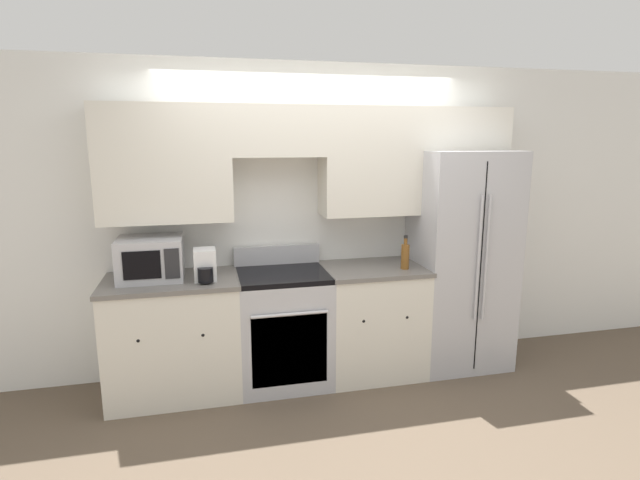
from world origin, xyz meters
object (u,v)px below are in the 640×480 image
Objects in this scene: oven_range at (283,327)px; bottle at (405,256)px; microwave at (151,258)px; refrigerator at (459,259)px.

bottle reaches higher than oven_range.
microwave is 2.00m from bottle.
oven_range is 0.58× the size of refrigerator.
microwave is (-1.00, 0.05, 0.62)m from oven_range.
refrigerator is (1.57, 0.04, 0.47)m from oven_range.
refrigerator is 2.58m from microwave.
refrigerator is at bearing 15.28° from bottle.
bottle is at bearing -164.72° from refrigerator.
oven_range is 3.91× the size of bottle.
bottle is at bearing -6.90° from oven_range.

